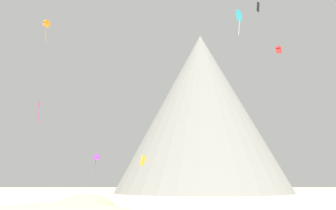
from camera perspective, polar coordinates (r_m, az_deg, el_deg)
dune_foreground_right at (r=59.25m, az=-12.52°, el=-15.12°), size 10.01×14.27×4.19m
rock_massif at (r=131.42m, az=4.85°, el=-2.35°), size 74.91×74.91×55.82m
kite_violet_low at (r=77.52m, az=-10.87°, el=-7.81°), size 1.46×1.36×4.86m
kite_magenta_mid at (r=65.07m, az=-19.15°, el=-0.46°), size 0.37×0.74×3.88m
kite_cyan_high at (r=64.89m, az=10.56°, el=13.18°), size 1.57×1.80×4.49m
kite_yellow_low at (r=52.43m, az=-3.91°, el=-8.39°), size 0.84×1.07×1.46m
kite_orange_high at (r=86.42m, az=-18.04°, el=11.67°), size 1.53×1.56×4.62m
kite_red_high at (r=87.36m, az=16.35°, el=8.06°), size 1.50×1.53×1.46m
kite_black_high at (r=57.86m, az=13.45°, el=14.27°), size 0.62×1.12×1.50m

